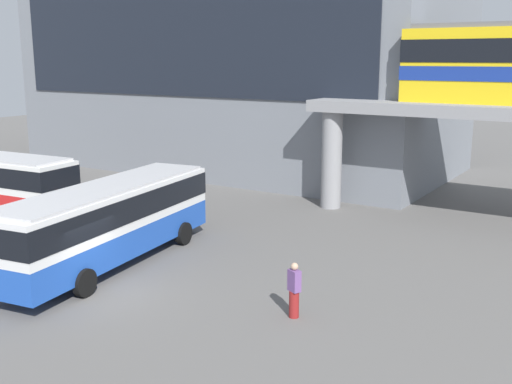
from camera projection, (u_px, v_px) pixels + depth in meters
name	position (u px, v px, depth m)	size (l,w,h in m)	color
ground_plane	(256.00, 228.00, 29.51)	(120.00, 120.00, 0.00)	#605E5B
station_building	(240.00, 25.00, 45.04)	(30.84, 15.08, 20.77)	slate
bus_main	(109.00, 216.00, 23.90)	(4.11, 11.29, 3.22)	#1E4CB2
pedestrian_waiting_near_stop	(294.00, 292.00, 19.22)	(0.47, 0.40, 1.81)	maroon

